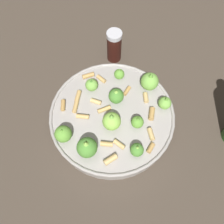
{
  "coord_description": "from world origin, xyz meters",
  "views": [
    {
      "loc": [
        -0.01,
        0.26,
        0.56
      ],
      "look_at": [
        0.0,
        0.0,
        0.06
      ],
      "focal_mm": 39.51,
      "sensor_mm": 36.0,
      "label": 1
    }
  ],
  "objects": [
    {
      "name": "pepper_shaker",
      "position": [
        0.0,
        -0.2,
        0.05
      ],
      "size": [
        0.04,
        0.04,
        0.1
      ],
      "color": "#33140F",
      "rests_on": "ground"
    },
    {
      "name": "ground_plane",
      "position": [
        0.0,
        0.0,
        0.0
      ],
      "size": [
        2.4,
        2.4,
        0.0
      ],
      "primitive_type": "plane",
      "color": "#42382D"
    },
    {
      "name": "cooking_pan",
      "position": [
        -0.0,
        0.0,
        0.03
      ],
      "size": [
        0.29,
        0.29,
        0.1
      ],
      "color": "#9E9993",
      "rests_on": "ground"
    }
  ]
}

